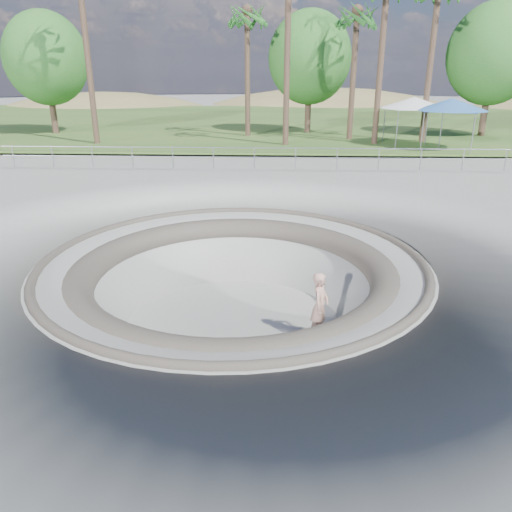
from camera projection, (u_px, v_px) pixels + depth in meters
The scene contains 14 objects.
ground at pixel (233, 261), 13.27m from camera, with size 180.00×180.00×0.00m, color gray.
skate_bowl at pixel (234, 322), 13.92m from camera, with size 14.00×14.00×4.10m.
grass_strip at pixel (266, 121), 44.93m from camera, with size 180.00×36.00×0.12m.
distant_hills at pixel (297, 158), 68.99m from camera, with size 103.20×45.00×28.60m.
safety_railing at pixel (254, 158), 24.22m from camera, with size 25.00×0.06×1.03m.
skateboard at pixel (318, 336), 13.17m from camera, with size 0.86×0.27×0.09m.
skater at pixel (320, 305), 12.85m from camera, with size 0.65×0.43×1.79m, color tan.
canopy_white at pixel (414, 103), 30.32m from camera, with size 5.62×5.62×2.85m.
canopy_blue at pixel (452, 105), 28.62m from camera, with size 5.33×5.33×2.87m.
palm_b at pixel (247, 18), 32.56m from camera, with size 2.60×2.60×8.91m.
palm_d at pixel (357, 19), 30.91m from camera, with size 2.60×2.60×8.72m.
bushy_tree_left at pixel (46, 59), 34.79m from camera, with size 5.80×5.27×8.37m.
bushy_tree_mid at pixel (310, 58), 35.23m from camera, with size 5.87×5.33×8.47m.
bushy_tree_right at pixel (493, 54), 33.27m from camera, with size 6.08×5.53×8.78m.
Camera 1 is at (1.15, -12.31, 4.85)m, focal length 35.00 mm.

